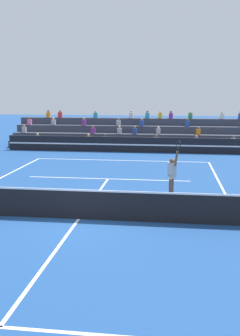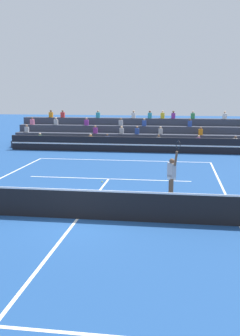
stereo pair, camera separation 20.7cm
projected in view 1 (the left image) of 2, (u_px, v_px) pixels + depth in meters
The scene contains 7 objects.
ground_plane at pixel (79, 219), 13.63m from camera, with size 120.00×120.00×0.00m, color navy.
court_lines at pixel (79, 219), 13.63m from camera, with size 11.10×23.90×0.01m.
tennis_net at pixel (78, 204), 13.53m from camera, with size 12.00×0.10×1.10m.
sponsor_banner_wall at pixel (128, 144), 28.67m from camera, with size 18.00×0.26×1.10m.
bleacher_stand at pixel (132, 136), 31.70m from camera, with size 19.01×3.80×2.83m.
tennis_player at pixel (172, 176), 15.91m from camera, with size 0.52×0.74×2.50m.
tennis_ball at pixel (102, 182), 19.11m from camera, with size 0.07×0.07×0.07m, color #C6DB33.
Camera 1 is at (3.11, -12.74, 4.36)m, focal length 42.00 mm.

